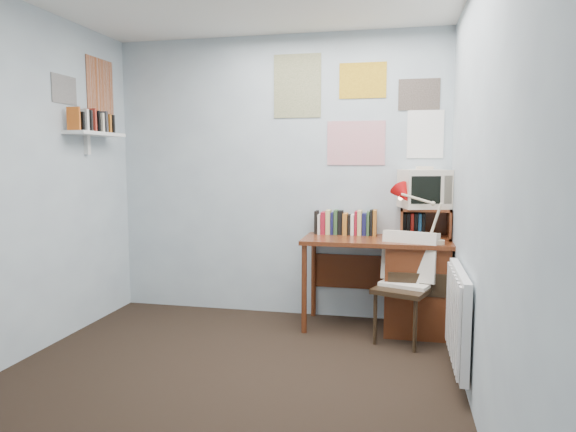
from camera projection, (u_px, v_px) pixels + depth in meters
name	position (u px, v px, depth m)	size (l,w,h in m)	color
ground	(211.00, 396.00, 3.06)	(3.50, 3.50, 0.00)	black
back_wall	(278.00, 177.00, 4.63)	(3.00, 0.02, 2.50)	silver
right_wall	(485.00, 190.00, 2.61)	(0.02, 3.50, 2.50)	silver
desk	(409.00, 282.00, 4.21)	(1.20, 0.55, 0.76)	#612C16
desk_chair	(402.00, 290.00, 3.92)	(0.42, 0.40, 0.83)	black
desk_lamp	(438.00, 217.00, 3.93)	(0.29, 0.25, 0.41)	red
tv_riser	(425.00, 223.00, 4.24)	(0.40, 0.30, 0.25)	#612C16
crt_tv	(424.00, 187.00, 4.23)	(0.36, 0.33, 0.34)	beige
book_row	(349.00, 222.00, 4.44)	(0.60, 0.14, 0.22)	#612C16
radiator	(458.00, 316.00, 3.24)	(0.09, 0.80, 0.60)	white
wall_shelf	(95.00, 134.00, 4.25)	(0.20, 0.62, 0.24)	white
posters_back	(356.00, 108.00, 4.41)	(1.20, 0.01, 0.90)	white
posters_left	(83.00, 87.00, 4.23)	(0.01, 0.70, 0.60)	white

